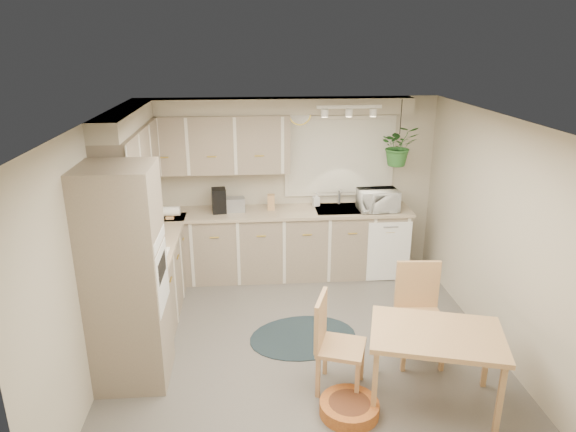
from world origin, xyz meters
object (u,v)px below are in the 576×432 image
at_px(pet_bed, 349,408).
at_px(microwave, 378,198).
at_px(dining_table, 434,367).
at_px(chair_left, 341,345).
at_px(chair_back, 421,316).
at_px(braided_rug, 303,337).

xyz_separation_m(pet_bed, microwave, (0.88, 2.76, 1.05)).
bearing_deg(pet_bed, microwave, 72.30).
distance_m(dining_table, chair_left, 0.83).
distance_m(chair_left, pet_bed, 0.54).
height_order(chair_back, pet_bed, chair_back).
height_order(chair_left, microwave, microwave).
bearing_deg(chair_left, microwave, 178.74).
xyz_separation_m(dining_table, pet_bed, (-0.77, -0.11, -0.29)).
bearing_deg(dining_table, pet_bed, -171.53).
distance_m(chair_back, microwave, 2.10).
bearing_deg(chair_left, dining_table, 91.91).
relative_size(chair_left, microwave, 1.80).
xyz_separation_m(chair_back, microwave, (0.03, 2.01, 0.62)).
bearing_deg(chair_back, dining_table, 86.43).
height_order(chair_left, chair_back, chair_back).
xyz_separation_m(chair_back, braided_rug, (-1.12, 0.49, -0.49)).
relative_size(braided_rug, pet_bed, 2.27).
relative_size(chair_left, pet_bed, 1.78).
height_order(dining_table, chair_back, chair_back).
relative_size(dining_table, chair_left, 1.21).
height_order(dining_table, pet_bed, dining_table).
xyz_separation_m(chair_back, pet_bed, (-0.85, -0.75, -0.44)).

